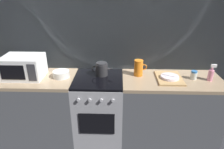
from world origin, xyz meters
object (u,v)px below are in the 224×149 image
(pitcher, at_px, (139,68))
(dish_pile, at_px, (169,78))
(mixing_bowl, at_px, (61,74))
(spray_bottle, at_px, (211,74))
(kettle, at_px, (102,69))
(stove_unit, at_px, (99,109))
(microwave, at_px, (24,67))
(spice_jar, at_px, (194,75))

(pitcher, relative_size, dish_pile, 0.50)
(mixing_bowl, xyz_separation_m, spray_bottle, (1.79, -0.03, 0.04))
(kettle, distance_m, spray_bottle, 1.30)
(stove_unit, xyz_separation_m, mixing_bowl, (-0.45, 0.01, 0.49))
(microwave, relative_size, pitcher, 2.30)
(stove_unit, bearing_deg, mixing_bowl, 178.20)
(spice_jar, xyz_separation_m, spray_bottle, (0.18, -0.04, 0.03))
(dish_pile, relative_size, spice_jar, 3.81)
(dish_pile, bearing_deg, kettle, 173.91)
(kettle, distance_m, spice_jar, 1.11)
(kettle, relative_size, pitcher, 1.42)
(kettle, xyz_separation_m, dish_pile, (0.82, -0.09, -0.06))
(microwave, xyz_separation_m, spray_bottle, (2.23, -0.02, -0.06))
(spice_jar, bearing_deg, pitcher, 172.80)
(microwave, xyz_separation_m, pitcher, (1.39, 0.10, -0.03))
(microwave, xyz_separation_m, mixing_bowl, (0.44, 0.01, -0.10))
(microwave, bearing_deg, pitcher, 4.05)
(kettle, relative_size, spice_jar, 2.71)
(spice_jar, distance_m, spray_bottle, 0.19)
(stove_unit, height_order, dish_pile, dish_pile)
(kettle, distance_m, mixing_bowl, 0.50)
(pitcher, height_order, spray_bottle, spray_bottle)
(spice_jar, height_order, spray_bottle, spray_bottle)
(mixing_bowl, height_order, spice_jar, spice_jar)
(stove_unit, distance_m, microwave, 1.07)
(kettle, bearing_deg, spice_jar, -3.73)
(microwave, xyz_separation_m, dish_pile, (1.76, 0.00, -0.12))
(kettle, bearing_deg, dish_pile, -6.09)
(microwave, distance_m, spray_bottle, 2.23)
(pitcher, xyz_separation_m, spice_jar, (0.65, -0.08, -0.05))
(mixing_bowl, xyz_separation_m, spice_jar, (1.60, 0.00, 0.01))
(microwave, bearing_deg, kettle, 5.38)
(pitcher, relative_size, spray_bottle, 0.99)
(dish_pile, xyz_separation_m, spray_bottle, (0.47, -0.02, 0.06))
(stove_unit, distance_m, spice_jar, 1.25)
(microwave, xyz_separation_m, kettle, (0.93, 0.09, -0.05))
(kettle, xyz_separation_m, spray_bottle, (1.29, -0.11, -0.00))
(stove_unit, height_order, spice_jar, spice_jar)
(dish_pile, bearing_deg, stove_unit, -179.85)
(spice_jar, bearing_deg, spray_bottle, -10.83)
(pitcher, distance_m, spice_jar, 0.66)
(spice_jar, bearing_deg, stove_unit, -179.13)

